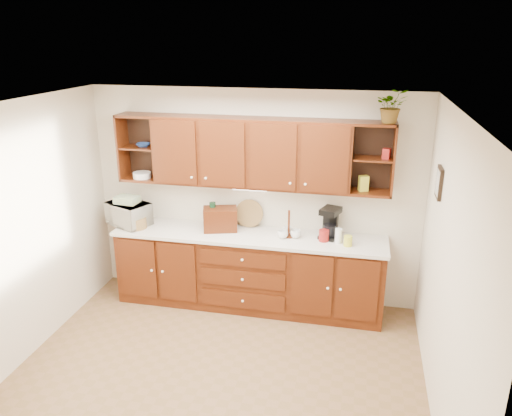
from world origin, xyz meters
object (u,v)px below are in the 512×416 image
at_px(microwave, 128,214).
at_px(bread_box, 220,219).
at_px(potted_plant, 392,106).
at_px(coffee_maker, 330,223).

relative_size(microwave, bread_box, 1.29).
bearing_deg(potted_plant, bread_box, -178.41).
distance_m(microwave, bread_box, 1.16).
bearing_deg(microwave, coffee_maker, 27.17).
relative_size(bread_box, coffee_maker, 1.11).
distance_m(microwave, coffee_maker, 2.47).
height_order(microwave, bread_box, microwave).
height_order(microwave, coffee_maker, coffee_maker).
height_order(microwave, potted_plant, potted_plant).
bearing_deg(coffee_maker, bread_box, -158.55).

